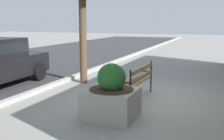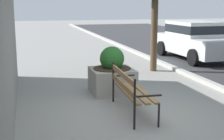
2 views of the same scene
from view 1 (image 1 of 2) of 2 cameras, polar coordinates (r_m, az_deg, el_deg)
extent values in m
plane|color=gray|center=(7.84, 5.16, -5.52)|extent=(80.00, 80.00, 0.00)
cube|color=#B2AFA8|center=(9.04, -12.77, -3.24)|extent=(60.00, 0.20, 0.12)
cube|color=olive|center=(7.53, 5.51, -2.63)|extent=(1.70, 0.19, 0.04)
cube|color=olive|center=(7.59, 4.22, -2.52)|extent=(1.70, 0.19, 0.04)
cube|color=olive|center=(7.65, 2.95, -2.40)|extent=(1.70, 0.19, 0.04)
cube|color=olive|center=(7.47, 6.18, -1.42)|extent=(1.70, 0.12, 0.11)
cube|color=olive|center=(7.43, 6.22, 0.24)|extent=(1.70, 0.12, 0.11)
cylinder|color=black|center=(6.93, 0.13, -5.63)|extent=(0.04, 0.04, 0.45)
cylinder|color=black|center=(6.69, 3.81, -4.00)|extent=(0.04, 0.04, 0.95)
cube|color=black|center=(6.75, 1.68, -2.59)|extent=(0.06, 0.48, 0.03)
cylinder|color=black|center=(8.52, 4.97, -2.71)|extent=(0.04, 0.04, 0.45)
cylinder|color=black|center=(8.33, 8.05, -1.30)|extent=(0.04, 0.04, 0.95)
cube|color=black|center=(8.38, 6.30, -0.19)|extent=(0.06, 0.48, 0.03)
cube|color=gray|center=(6.08, -0.08, -6.97)|extent=(1.06, 1.06, 0.63)
cylinder|color=#38281C|center=(5.99, -0.09, -3.95)|extent=(0.96, 0.96, 0.03)
sphere|color=#235B23|center=(5.94, -0.09, -1.60)|extent=(0.63, 0.63, 0.63)
cylinder|color=brown|center=(9.42, -6.02, 6.86)|extent=(0.25, 0.25, 3.17)
cylinder|color=black|center=(11.30, -22.07, 0.22)|extent=(0.65, 0.24, 0.64)
cylinder|color=black|center=(10.26, -14.91, -0.30)|extent=(0.65, 0.24, 0.64)
camera|label=2|loc=(13.28, 21.81, 10.02)|focal=52.07mm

